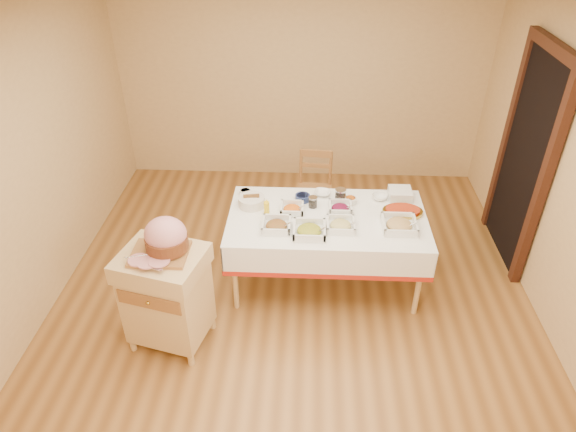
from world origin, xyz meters
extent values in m
plane|color=#915F2D|center=(0.00, 0.00, 0.00)|extent=(5.00, 5.00, 0.00)
plane|color=white|center=(0.00, 0.00, 2.60)|extent=(5.00, 5.00, 0.00)
plane|color=tan|center=(0.00, 2.50, 1.30)|extent=(4.50, 0.00, 4.50)
plane|color=tan|center=(-2.25, 0.00, 1.30)|extent=(0.00, 5.00, 5.00)
plane|color=tan|center=(2.25, 0.00, 1.30)|extent=(0.00, 5.00, 5.00)
cube|color=black|center=(2.21, 0.90, 1.05)|extent=(0.06, 0.90, 2.10)
cube|color=#3C1C13|center=(2.19, 0.40, 1.05)|extent=(0.08, 0.10, 2.10)
cube|color=#3C1C13|center=(2.19, 1.40, 1.05)|extent=(0.08, 0.10, 2.10)
cube|color=#3C1C13|center=(2.19, 0.90, 2.15)|extent=(0.08, 1.10, 0.10)
cube|color=tan|center=(0.30, 0.30, 0.73)|extent=(1.80, 1.00, 0.04)
cylinder|color=tan|center=(-0.52, -0.12, 0.35)|extent=(0.05, 0.05, 0.71)
cylinder|color=tan|center=(-0.52, 0.72, 0.35)|extent=(0.05, 0.05, 0.71)
cylinder|color=tan|center=(1.12, -0.12, 0.35)|extent=(0.05, 0.05, 0.71)
cylinder|color=tan|center=(1.12, 0.72, 0.35)|extent=(0.05, 0.05, 0.71)
cube|color=white|center=(0.30, 0.30, 0.76)|extent=(1.82, 1.02, 0.01)
cube|color=tan|center=(-1.02, -0.53, 0.43)|extent=(0.71, 0.63, 0.65)
cube|color=tan|center=(-1.02, -0.53, 0.83)|extent=(0.76, 0.68, 0.16)
cube|color=#966131|center=(-1.02, -0.78, 0.65)|extent=(0.52, 0.14, 0.13)
sphere|color=#B49332|center=(-1.02, -0.79, 0.65)|extent=(0.03, 0.03, 0.03)
cylinder|color=tan|center=(-1.29, -0.75, 0.05)|extent=(0.05, 0.05, 0.11)
cylinder|color=tan|center=(-1.29, -0.32, 0.05)|extent=(0.05, 0.05, 0.11)
cylinder|color=tan|center=(-0.75, -0.75, 0.05)|extent=(0.05, 0.05, 0.11)
cylinder|color=tan|center=(-0.75, -0.32, 0.05)|extent=(0.05, 0.05, 0.11)
cube|color=#966131|center=(0.18, 1.29, 0.43)|extent=(0.42, 0.41, 0.03)
cylinder|color=#966131|center=(0.00, 1.14, 0.21)|extent=(0.03, 0.03, 0.42)
cylinder|color=#966131|center=(0.03, 1.47, 0.21)|extent=(0.03, 0.03, 0.42)
cylinder|color=#966131|center=(0.33, 1.11, 0.21)|extent=(0.03, 0.03, 0.42)
cylinder|color=#966131|center=(0.36, 1.44, 0.21)|extent=(0.03, 0.03, 0.42)
cylinder|color=#966131|center=(0.03, 1.47, 0.64)|extent=(0.03, 0.03, 0.44)
cylinder|color=#966131|center=(0.36, 1.44, 0.64)|extent=(0.03, 0.03, 0.44)
cube|color=#966131|center=(0.19, 1.45, 0.82)|extent=(0.35, 0.06, 0.08)
cube|color=#966131|center=(-1.02, -0.53, 0.93)|extent=(0.43, 0.35, 0.03)
ellipsoid|color=#CE858C|center=(-0.96, -0.49, 1.08)|extent=(0.33, 0.29, 0.28)
cylinder|color=#5E2F15|center=(-0.96, -0.49, 1.01)|extent=(0.33, 0.33, 0.11)
cube|color=silver|center=(-1.07, -0.70, 0.95)|extent=(0.27, 0.12, 0.00)
cylinder|color=silver|center=(-1.10, -0.59, 0.95)|extent=(0.32, 0.09, 0.01)
cube|color=silver|center=(-0.15, 0.09, 0.77)|extent=(0.25, 0.25, 0.02)
ellipsoid|color=#A61323|center=(-0.15, 0.09, 0.79)|extent=(0.19, 0.19, 0.07)
cylinder|color=silver|center=(-0.10, 0.06, 0.80)|extent=(0.15, 0.01, 0.11)
cube|color=silver|center=(0.14, 0.02, 0.77)|extent=(0.28, 0.28, 0.02)
ellipsoid|color=orange|center=(0.14, 0.02, 0.80)|extent=(0.21, 0.21, 0.08)
cylinder|color=silver|center=(0.20, 0.00, 0.80)|extent=(0.16, 0.01, 0.11)
cube|color=silver|center=(0.41, 0.12, 0.77)|extent=(0.25, 0.25, 0.01)
ellipsoid|color=tan|center=(0.41, 0.12, 0.79)|extent=(0.19, 0.19, 0.07)
cylinder|color=silver|center=(0.47, 0.10, 0.79)|extent=(0.14, 0.01, 0.10)
cube|color=silver|center=(0.93, 0.15, 0.77)|extent=(0.30, 0.30, 0.02)
ellipsoid|color=tan|center=(0.93, 0.15, 0.80)|extent=(0.23, 0.23, 0.08)
cylinder|color=silver|center=(1.00, 0.12, 0.80)|extent=(0.15, 0.01, 0.11)
cube|color=silver|center=(-0.03, 0.37, 0.77)|extent=(0.21, 0.21, 0.01)
ellipsoid|color=orange|center=(-0.03, 0.37, 0.79)|extent=(0.16, 0.16, 0.06)
cylinder|color=silver|center=(0.02, 0.35, 0.79)|extent=(0.14, 0.01, 0.10)
cube|color=silver|center=(0.42, 0.41, 0.77)|extent=(0.21, 0.21, 0.01)
ellipsoid|color=#5C0B2C|center=(0.42, 0.41, 0.79)|extent=(0.16, 0.16, 0.06)
cylinder|color=silver|center=(0.47, 0.39, 0.79)|extent=(0.14, 0.01, 0.10)
cylinder|color=silver|center=(-0.50, 0.65, 0.79)|extent=(0.11, 0.11, 0.05)
cylinder|color=black|center=(-0.50, 0.65, 0.80)|extent=(0.09, 0.09, 0.02)
cylinder|color=navy|center=(0.06, 0.57, 0.79)|extent=(0.14, 0.14, 0.06)
cylinder|color=#5C0B2C|center=(0.06, 0.57, 0.81)|extent=(0.11, 0.11, 0.02)
cylinder|color=silver|center=(0.52, 0.55, 0.79)|extent=(0.12, 0.12, 0.06)
cylinder|color=orange|center=(0.52, 0.55, 0.81)|extent=(0.09, 0.09, 0.02)
imported|color=silver|center=(0.26, 0.69, 0.78)|extent=(0.18, 0.18, 0.04)
imported|color=silver|center=(0.81, 0.63, 0.78)|extent=(0.17, 0.17, 0.05)
cylinder|color=silver|center=(0.16, 0.46, 0.81)|extent=(0.08, 0.08, 0.10)
cylinder|color=silver|center=(0.16, 0.46, 0.86)|extent=(0.09, 0.09, 0.01)
cylinder|color=black|center=(0.16, 0.46, 0.80)|extent=(0.07, 0.07, 0.07)
cylinder|color=silver|center=(0.43, 0.57, 0.82)|extent=(0.10, 0.10, 0.12)
cylinder|color=silver|center=(0.43, 0.57, 0.89)|extent=(0.11, 0.11, 0.01)
cylinder|color=black|center=(0.43, 0.57, 0.80)|extent=(0.09, 0.09, 0.09)
cylinder|color=yellow|center=(-0.26, 0.32, 0.82)|extent=(0.05, 0.05, 0.13)
cone|color=yellow|center=(-0.26, 0.32, 0.91)|extent=(0.03, 0.03, 0.03)
cylinder|color=silver|center=(-0.41, 0.46, 0.81)|extent=(0.25, 0.25, 0.09)
cube|color=silver|center=(1.00, 0.66, 0.77)|extent=(0.21, 0.21, 0.01)
cube|color=silver|center=(1.00, 0.66, 0.78)|extent=(0.21, 0.21, 0.01)
cube|color=silver|center=(1.00, 0.66, 0.79)|extent=(0.21, 0.21, 0.01)
cube|color=silver|center=(1.00, 0.66, 0.81)|extent=(0.21, 0.21, 0.01)
cube|color=silver|center=(1.00, 0.66, 0.82)|extent=(0.21, 0.21, 0.01)
cube|color=silver|center=(1.00, 0.66, 0.83)|extent=(0.21, 0.21, 0.01)
cube|color=silver|center=(1.00, 0.66, 0.85)|extent=(0.21, 0.21, 0.01)
ellipsoid|color=#B49332|center=(0.99, 0.39, 0.78)|extent=(0.37, 0.27, 0.03)
ellipsoid|color=#AB3012|center=(0.99, 0.39, 0.79)|extent=(0.32, 0.22, 0.04)
camera|label=1|loc=(0.12, -3.62, 3.37)|focal=32.00mm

